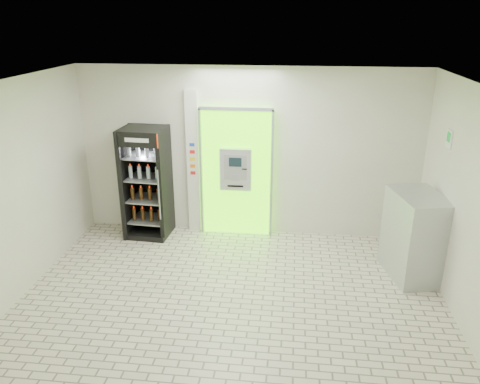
# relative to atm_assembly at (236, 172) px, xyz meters

# --- Properties ---
(ground) EXTENTS (6.00, 6.00, 0.00)m
(ground) POSITION_rel_atm_assembly_xyz_m (0.20, -2.41, -1.17)
(ground) COLOR beige
(ground) RESTS_ON ground
(room_shell) EXTENTS (6.00, 6.00, 6.00)m
(room_shell) POSITION_rel_atm_assembly_xyz_m (0.20, -2.41, 0.67)
(room_shell) COLOR silver
(room_shell) RESTS_ON ground
(atm_assembly) EXTENTS (1.30, 0.24, 2.33)m
(atm_assembly) POSITION_rel_atm_assembly_xyz_m (0.00, 0.00, 0.00)
(atm_assembly) COLOR #55EF03
(atm_assembly) RESTS_ON ground
(pillar) EXTENTS (0.22, 0.11, 2.60)m
(pillar) POSITION_rel_atm_assembly_xyz_m (-0.78, 0.04, 0.13)
(pillar) COLOR silver
(pillar) RESTS_ON ground
(beverage_cooler) EXTENTS (0.79, 0.73, 1.98)m
(beverage_cooler) POSITION_rel_atm_assembly_xyz_m (-1.57, -0.25, -0.22)
(beverage_cooler) COLOR black
(beverage_cooler) RESTS_ON ground
(steel_cabinet) EXTENTS (0.87, 1.12, 1.33)m
(steel_cabinet) POSITION_rel_atm_assembly_xyz_m (2.86, -1.21, -0.51)
(steel_cabinet) COLOR #AEB1B6
(steel_cabinet) RESTS_ON ground
(exit_sign) EXTENTS (0.02, 0.22, 0.26)m
(exit_sign) POSITION_rel_atm_assembly_xyz_m (3.19, -1.01, 0.95)
(exit_sign) COLOR white
(exit_sign) RESTS_ON room_shell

